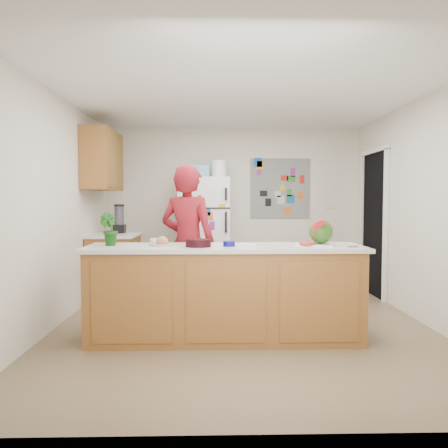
{
  "coord_description": "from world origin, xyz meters",
  "views": [
    {
      "loc": [
        -0.31,
        -4.7,
        1.36
      ],
      "look_at": [
        -0.19,
        0.2,
        1.09
      ],
      "focal_mm": 35.0,
      "sensor_mm": 36.0,
      "label": 1
    }
  ],
  "objects_px": {
    "refrigerator": "(204,234)",
    "person": "(188,245)",
    "cherry_bowl": "(198,243)",
    "watermelon": "(321,232)"
  },
  "relations": [
    {
      "from": "refrigerator",
      "to": "person",
      "type": "bearing_deg",
      "value": -94.5
    },
    {
      "from": "refrigerator",
      "to": "cherry_bowl",
      "type": "bearing_deg",
      "value": -90.15
    },
    {
      "from": "refrigerator",
      "to": "person",
      "type": "distance_m",
      "value": 1.82
    },
    {
      "from": "cherry_bowl",
      "to": "refrigerator",
      "type": "bearing_deg",
      "value": 89.85
    },
    {
      "from": "refrigerator",
      "to": "cherry_bowl",
      "type": "relative_size",
      "value": 7.07
    },
    {
      "from": "watermelon",
      "to": "cherry_bowl",
      "type": "xyz_separation_m",
      "value": [
        -1.2,
        -0.14,
        -0.09
      ]
    },
    {
      "from": "person",
      "to": "watermelon",
      "type": "height_order",
      "value": "person"
    },
    {
      "from": "person",
      "to": "cherry_bowl",
      "type": "height_order",
      "value": "person"
    },
    {
      "from": "watermelon",
      "to": "cherry_bowl",
      "type": "relative_size",
      "value": 0.97
    },
    {
      "from": "person",
      "to": "watermelon",
      "type": "distance_m",
      "value": 1.44
    }
  ]
}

